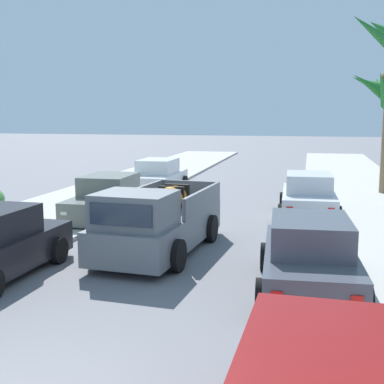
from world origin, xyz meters
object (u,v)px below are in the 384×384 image
car_right_near (109,199)px  car_right_far (158,177)px  car_left_mid (308,197)px  pickup_truck (158,222)px  car_left_near (309,258)px

car_right_near → car_right_far: bearing=91.3°
car_left_mid → car_right_far: size_ratio=1.01×
pickup_truck → car_right_far: 10.42m
car_right_far → car_left_near: bearing=-60.7°
car_right_near → car_right_far: same height
pickup_truck → car_right_far: (-2.97, 9.98, -0.10)m
pickup_truck → car_left_mid: pickup_truck is taller
car_right_near → car_left_mid: size_ratio=1.00×
car_left_mid → car_left_near: bearing=-89.6°
car_left_near → car_right_near: 8.81m
car_left_mid → pickup_truck: bearing=-123.2°
car_right_near → car_left_mid: bearing=17.7°
pickup_truck → car_right_far: pickup_truck is taller
pickup_truck → car_left_mid: 6.88m
pickup_truck → car_left_mid: bearing=56.8°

